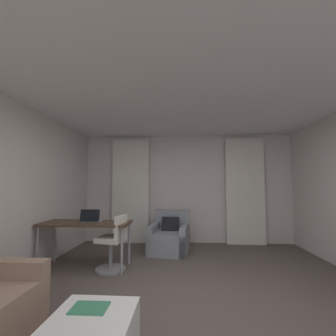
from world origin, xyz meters
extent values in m
plane|color=#564C47|center=(0.00, 0.00, 0.00)|extent=(12.00, 12.00, 0.00)
cube|color=silver|center=(0.00, 3.03, 1.30)|extent=(5.12, 0.06, 2.60)
cube|color=white|center=(0.00, 0.00, 2.63)|extent=(5.12, 6.12, 0.06)
cube|color=silver|center=(-1.38, 2.90, 1.25)|extent=(0.90, 0.06, 2.50)
cube|color=silver|center=(1.38, 2.90, 1.25)|extent=(0.90, 0.06, 2.50)
cube|color=#997A66|center=(-1.96, -0.31, 0.30)|extent=(0.91, 0.16, 0.60)
cube|color=gray|center=(-0.39, 2.18, 0.21)|extent=(0.87, 0.95, 0.41)
cube|color=gray|center=(-0.34, 2.54, 0.62)|extent=(0.78, 0.23, 0.40)
cube|color=gray|center=(-0.07, 2.14, 0.28)|extent=(0.22, 0.87, 0.55)
cube|color=gray|center=(-0.71, 2.22, 0.28)|extent=(0.22, 0.87, 0.55)
cube|color=black|center=(-0.37, 2.31, 0.51)|extent=(0.38, 0.24, 0.37)
cube|color=#4C3828|center=(-1.73, 1.20, 0.73)|extent=(1.46, 0.59, 0.04)
cylinder|color=#99999E|center=(-2.42, 1.44, 0.36)|extent=(0.04, 0.04, 0.71)
cylinder|color=#99999E|center=(-1.05, 1.44, 0.36)|extent=(0.04, 0.04, 0.71)
cylinder|color=#99999E|center=(-2.42, 0.95, 0.36)|extent=(0.04, 0.04, 0.71)
cylinder|color=#99999E|center=(-1.05, 0.95, 0.36)|extent=(0.04, 0.04, 0.71)
cylinder|color=gray|center=(-1.28, 1.11, 0.23)|extent=(0.06, 0.06, 0.46)
cylinder|color=gray|center=(-1.28, 1.11, 0.02)|extent=(0.48, 0.48, 0.04)
cube|color=silver|center=(-1.28, 1.11, 0.50)|extent=(0.47, 0.47, 0.08)
cube|color=silver|center=(-1.11, 1.08, 0.71)|extent=(0.12, 0.36, 0.34)
cube|color=#ADADB2|center=(-1.65, 1.24, 0.76)|extent=(0.33, 0.24, 0.02)
cube|color=black|center=(-1.65, 1.13, 0.87)|extent=(0.32, 0.07, 0.20)
cube|color=#387F5B|center=(-0.84, -0.79, 0.41)|extent=(0.28, 0.20, 0.01)
camera|label=1|loc=(-0.11, -2.61, 1.37)|focal=24.31mm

